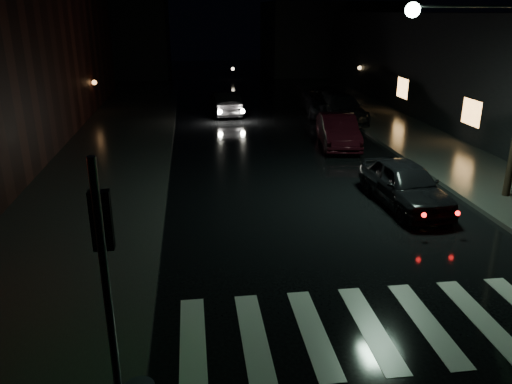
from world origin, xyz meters
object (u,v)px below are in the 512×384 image
object	(u,v)px
parked_car_a	(405,184)
parked_car_d	(327,101)
parked_car_c	(341,108)
parked_car_b	(338,131)
oncoming_car	(225,103)

from	to	relation	value
parked_car_a	parked_car_d	distance (m)	15.48
parked_car_d	parked_car_a	bearing A→B (deg)	-89.93
parked_car_c	parked_car_a	bearing A→B (deg)	-96.58
parked_car_c	parked_car_d	bearing A→B (deg)	98.74
parked_car_b	oncoming_car	xyz separation A→B (m)	(-4.74, 8.49, -0.03)
parked_car_b	parked_car_a	bearing A→B (deg)	-82.45
parked_car_a	parked_car_b	size ratio (longest dim) A/B	0.96
parked_car_b	parked_car_d	bearing A→B (deg)	86.33
oncoming_car	parked_car_a	bearing A→B (deg)	102.15
parked_car_a	parked_car_d	bearing A→B (deg)	80.94
parked_car_a	oncoming_car	world-z (taller)	parked_car_a
parked_car_d	oncoming_car	distance (m)	6.31
parked_car_c	parked_car_d	distance (m)	2.14
parked_car_d	oncoming_car	world-z (taller)	parked_car_d
parked_car_b	parked_car_d	distance (m)	7.79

